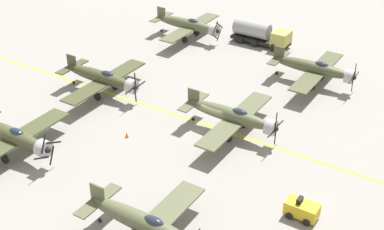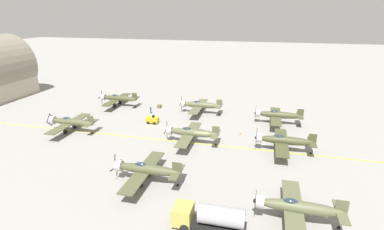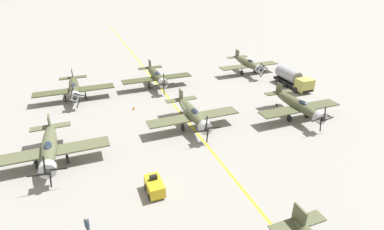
% 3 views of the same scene
% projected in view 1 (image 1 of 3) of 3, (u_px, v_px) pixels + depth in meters
% --- Properties ---
extents(ground_plane, '(400.00, 400.00, 0.00)m').
position_uv_depth(ground_plane, '(214.00, 127.00, 53.74)').
color(ground_plane, gray).
extents(taxiway_stripe, '(0.30, 160.00, 0.01)m').
position_uv_depth(taxiway_stripe, '(214.00, 127.00, 53.74)').
color(taxiway_stripe, yellow).
rests_on(taxiway_stripe, ground).
extents(airplane_mid_right, '(12.00, 9.98, 3.80)m').
position_uv_depth(airplane_mid_right, '(146.00, 224.00, 38.56)').
color(airplane_mid_right, '#5A5F41').
rests_on(airplane_mid_right, ground).
extents(airplane_near_left, '(12.00, 9.98, 3.65)m').
position_uv_depth(airplane_near_left, '(188.00, 25.00, 72.76)').
color(airplane_near_left, '#585E3F').
rests_on(airplane_near_left, ground).
extents(airplane_near_center, '(12.00, 9.98, 3.80)m').
position_uv_depth(airplane_near_center, '(103.00, 78.00, 58.88)').
color(airplane_near_center, '#454A2B').
rests_on(airplane_near_center, ground).
extents(airplane_mid_center, '(12.00, 9.98, 3.80)m').
position_uv_depth(airplane_mid_center, '(233.00, 116.00, 51.78)').
color(airplane_mid_center, '#585D3E').
rests_on(airplane_mid_center, ground).
extents(airplane_near_right, '(12.00, 9.98, 3.68)m').
position_uv_depth(airplane_near_right, '(12.00, 135.00, 48.74)').
color(airplane_near_right, '#484D2E').
rests_on(airplane_near_right, ground).
extents(airplane_mid_left, '(12.00, 9.98, 3.79)m').
position_uv_depth(airplane_mid_left, '(315.00, 68.00, 60.93)').
color(airplane_mid_left, '#4F5435').
rests_on(airplane_mid_left, ground).
extents(fuel_tanker, '(2.67, 8.00, 2.98)m').
position_uv_depth(fuel_tanker, '(261.00, 34.00, 71.22)').
color(fuel_tanker, black).
rests_on(fuel_tanker, ground).
extents(tow_tractor, '(1.57, 2.60, 1.79)m').
position_uv_depth(tow_tractor, '(302.00, 209.00, 41.82)').
color(tow_tractor, gold).
rests_on(tow_tractor, ground).
extents(traffic_cone, '(0.36, 0.36, 0.55)m').
position_uv_depth(traffic_cone, '(127.00, 135.00, 52.05)').
color(traffic_cone, orange).
rests_on(traffic_cone, ground).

